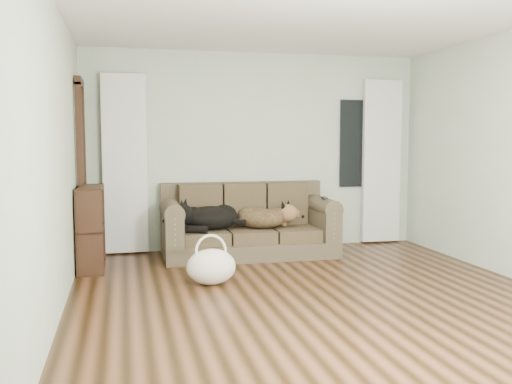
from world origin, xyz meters
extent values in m
plane|color=black|center=(0.00, 0.00, 0.00)|extent=(5.00, 5.00, 0.00)
plane|color=white|center=(0.00, 0.00, 2.60)|extent=(5.00, 5.00, 0.00)
cube|color=beige|center=(0.00, 2.50, 1.30)|extent=(4.50, 0.04, 2.60)
cube|color=beige|center=(-2.25, 0.00, 1.30)|extent=(0.04, 5.00, 2.60)
cube|color=silver|center=(-1.70, 2.42, 1.15)|extent=(0.55, 0.08, 2.25)
cube|color=silver|center=(1.80, 2.42, 1.15)|extent=(0.55, 0.08, 2.25)
cube|color=black|center=(1.45, 2.47, 1.40)|extent=(0.50, 0.03, 1.20)
cube|color=black|center=(-2.20, 2.05, 1.05)|extent=(0.07, 0.60, 2.10)
cube|color=brown|center=(-0.20, 1.97, 0.45)|extent=(2.14, 0.92, 0.87)
ellipsoid|color=black|center=(-0.73, 1.96, 0.48)|extent=(0.73, 0.52, 0.30)
ellipsoid|color=black|center=(-0.01, 1.94, 0.49)|extent=(0.77, 0.70, 0.28)
cube|color=black|center=(0.73, 1.78, 0.73)|extent=(0.07, 0.19, 0.02)
ellipsoid|color=white|center=(-0.88, 0.66, 0.16)|extent=(0.54, 0.44, 0.36)
cube|color=black|center=(-2.09, 1.63, 0.50)|extent=(0.31, 0.76, 0.94)
camera|label=1|loc=(-1.72, -4.94, 1.48)|focal=40.00mm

